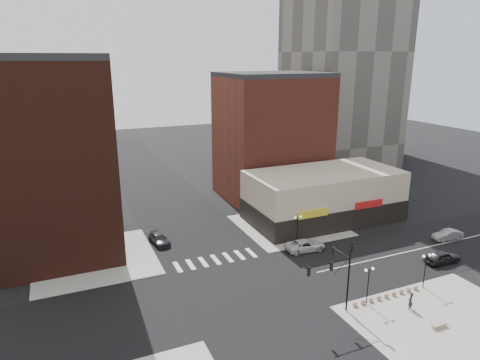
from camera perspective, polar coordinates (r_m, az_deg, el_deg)
ground at (r=49.99m, az=0.25°, el=-14.43°), size 240.00×240.00×0.00m
road_ew at (r=49.98m, az=0.25°, el=-14.42°), size 200.00×14.00×0.02m
road_ns at (r=49.98m, az=0.25°, el=-14.42°), size 14.00×200.00×0.02m
sidewalk_nw at (r=59.60m, az=-18.77°, el=-9.98°), size 15.00×15.00×0.12m
sidewalk_ne at (r=67.56m, az=6.57°, el=-6.04°), size 15.00×15.00×0.12m
sidewalk_se at (r=49.02m, az=25.87°, el=-16.81°), size 18.00×14.00×0.12m
building_nw at (r=59.31m, az=-24.53°, el=2.07°), size 16.00×15.00×25.00m
building_ne_midrise at (r=79.24m, az=4.22°, el=5.58°), size 18.00×15.00×22.00m
building_ne_row at (r=70.16m, az=11.06°, el=-2.57°), size 24.20×12.20×8.00m
traffic_signal at (r=44.96m, az=13.08°, el=-11.39°), size 5.59×3.09×7.77m
street_lamp_se_a at (r=47.76m, az=16.80°, el=-12.22°), size 1.22×0.32×4.16m
street_lamp_se_b at (r=52.92m, az=23.55°, el=-10.03°), size 1.22×0.32×4.16m
street_lamp_ne at (r=59.99m, az=7.70°, el=-5.68°), size 1.22×0.32×4.16m
bollard_row at (r=50.78m, az=18.94°, el=-14.36°), size 8.94×0.54×0.54m
white_suv at (r=59.42m, az=8.71°, el=-8.60°), size 5.64×2.90×1.52m
dark_sedan_east at (r=61.18m, az=25.38°, el=-9.25°), size 4.90×2.15×1.64m
silver_sedan at (r=68.88m, az=25.95°, el=-6.60°), size 4.59×2.07×1.46m
dark_sedan_north at (r=61.87m, az=-10.72°, el=-7.72°), size 2.59×5.08×1.41m
pedestrian at (r=49.30m, az=21.78°, el=-14.75°), size 0.80×0.67×1.88m
stone_bench at (r=47.90m, az=25.04°, el=-17.14°), size 1.69×0.52×0.39m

